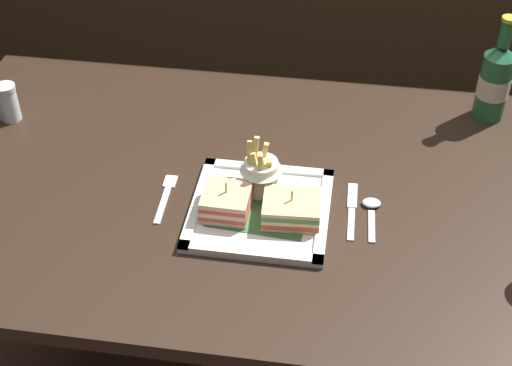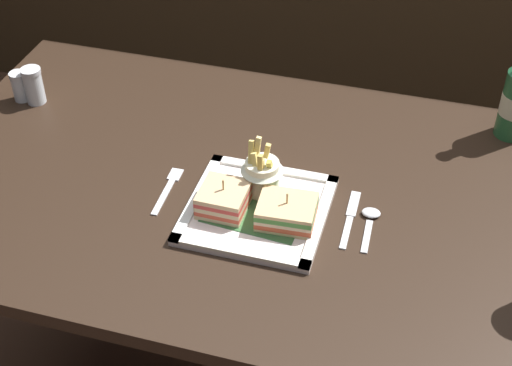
# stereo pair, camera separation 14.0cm
# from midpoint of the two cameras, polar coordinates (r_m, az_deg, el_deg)

# --- Properties ---
(dining_table) EXTENTS (1.34, 0.81, 0.75)m
(dining_table) POSITION_cam_midpoint_polar(r_m,az_deg,el_deg) (1.54, -2.89, -4.01)
(dining_table) COLOR black
(dining_table) RESTS_ON ground_plane
(square_plate) EXTENTS (0.25, 0.25, 0.02)m
(square_plate) POSITION_cam_midpoint_polar(r_m,az_deg,el_deg) (1.39, -2.56, -2.17)
(square_plate) COLOR white
(square_plate) RESTS_ON dining_table
(sandwich_half_left) EXTENTS (0.09, 0.09, 0.07)m
(sandwich_half_left) POSITION_cam_midpoint_polar(r_m,az_deg,el_deg) (1.37, -5.16, -1.55)
(sandwich_half_left) COLOR #D3B386
(sandwich_half_left) RESTS_ON square_plate
(sandwich_half_right) EXTENTS (0.11, 0.09, 0.06)m
(sandwich_half_right) POSITION_cam_midpoint_polar(r_m,az_deg,el_deg) (1.36, -0.25, -2.11)
(sandwich_half_right) COLOR #D8BA84
(sandwich_half_right) RESTS_ON square_plate
(fries_cup) EXTENTS (0.08, 0.08, 0.12)m
(fries_cup) POSITION_cam_midpoint_polar(r_m,az_deg,el_deg) (1.40, -2.49, 0.84)
(fries_cup) COLOR white
(fries_cup) RESTS_ON square_plate
(beer_bottle) EXTENTS (0.07, 0.07, 0.24)m
(beer_bottle) POSITION_cam_midpoint_polar(r_m,az_deg,el_deg) (1.65, 15.32, 7.39)
(beer_bottle) COLOR #286134
(beer_bottle) RESTS_ON dining_table
(fork) EXTENTS (0.03, 0.14, 0.00)m
(fork) POSITION_cam_midpoint_polar(r_m,az_deg,el_deg) (1.45, -9.59, -1.05)
(fork) COLOR silver
(fork) RESTS_ON dining_table
(knife) EXTENTS (0.02, 0.16, 0.00)m
(knife) POSITION_cam_midpoint_polar(r_m,az_deg,el_deg) (1.41, 4.44, -2.07)
(knife) COLOR silver
(knife) RESTS_ON dining_table
(spoon) EXTENTS (0.04, 0.12, 0.01)m
(spoon) POSITION_cam_midpoint_polar(r_m,az_deg,el_deg) (1.41, 5.93, -2.03)
(spoon) COLOR silver
(spoon) RESTS_ON dining_table
(pepper_shaker) EXTENTS (0.04, 0.04, 0.08)m
(pepper_shaker) POSITION_cam_midpoint_polar(r_m,az_deg,el_deg) (1.72, -20.44, 5.51)
(pepper_shaker) COLOR silver
(pepper_shaker) RESTS_ON dining_table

